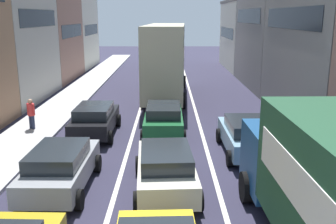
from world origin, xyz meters
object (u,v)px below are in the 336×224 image
Objects in this scene: sedan_left_lane_third at (96,119)px; sedan_right_lane_behind_truck at (247,135)px; wagon_left_lane_second at (61,167)px; pedestrian_near_kerb at (32,113)px; removalist_box_truck at (331,183)px; sedan_centre_lane_second at (166,168)px; bus_mid_queue_primary at (166,58)px; hatchback_centre_lane_third at (164,118)px.

sedan_left_lane_third and sedan_right_lane_behind_truck have the same top height.
pedestrian_near_kerb is (-3.25, 6.64, 0.15)m from wagon_left_lane_second.
sedan_centre_lane_second is (-3.75, 3.73, -1.18)m from removalist_box_truck.
bus_mid_queue_primary is at bearing 172.84° from pedestrian_near_kerb.
pedestrian_near_kerb is at bearing 71.69° from sedan_right_lane_behind_truck.
sedan_left_lane_third is (-3.45, 6.12, 0.00)m from sedan_centre_lane_second.
hatchback_centre_lane_third is (3.35, 6.17, 0.00)m from wagon_left_lane_second.
hatchback_centre_lane_third is (-3.89, 9.99, -1.18)m from removalist_box_truck.
bus_mid_queue_primary is (-3.43, 11.42, 2.03)m from sedan_right_lane_behind_truck.
removalist_box_truck is at bearing -177.57° from sedan_right_lane_behind_truck.
hatchback_centre_lane_third is at bearing -27.89° from wagon_left_lane_second.
hatchback_centre_lane_third is 1.00× the size of sedan_left_lane_third.
bus_mid_queue_primary is at bearing -3.03° from sedan_centre_lane_second.
removalist_box_truck is 10.78m from hatchback_centre_lane_third.
removalist_box_truck reaches higher than wagon_left_lane_second.
sedan_centre_lane_second and sedan_right_lane_behind_truck have the same top height.
sedan_left_lane_third is 0.41× the size of bus_mid_queue_primary.
wagon_left_lane_second is at bearing 151.48° from hatchback_centre_lane_third.
wagon_left_lane_second and sedan_left_lane_third have the same top height.
pedestrian_near_kerb is (-3.28, 0.60, 0.15)m from sedan_left_lane_third.
hatchback_centre_lane_third and sedan_left_lane_third have the same top height.
removalist_box_truck is 1.80× the size of sedan_left_lane_third.
sedan_centre_lane_second is at bearing 76.90° from pedestrian_near_kerb.
sedan_left_lane_third is 3.34m from pedestrian_near_kerb.
sedan_centre_lane_second is 2.65× the size of pedestrian_near_kerb.
sedan_left_lane_third is at bearing 35.28° from removalist_box_truck.
removalist_box_truck is 1.79× the size of wagon_left_lane_second.
bus_mid_queue_primary is (3.38, 8.82, 2.03)m from sedan_left_lane_third.
removalist_box_truck is 0.73× the size of bus_mid_queue_primary.
pedestrian_near_kerb is (-10.09, 3.21, 0.15)m from sedan_right_lane_behind_truck.
sedan_right_lane_behind_truck is at bearing -110.96° from sedan_left_lane_third.
sedan_left_lane_third is at bearing 161.64° from bus_mid_queue_primary.
pedestrian_near_kerb is (-6.73, 6.73, 0.15)m from sedan_centre_lane_second.
pedestrian_near_kerb is at bearing 143.58° from bus_mid_queue_primary.
hatchback_centre_lane_third is 3.32m from sedan_left_lane_third.
pedestrian_near_kerb is (-10.48, 10.46, -1.03)m from removalist_box_truck.
sedan_right_lane_behind_truck is (6.84, 3.43, 0.00)m from wagon_left_lane_second.
removalist_box_truck is at bearing -143.89° from sedan_left_lane_third.
sedan_centre_lane_second and wagon_left_lane_second have the same top height.
hatchback_centre_lane_third is 1.00× the size of sedan_right_lane_behind_truck.
sedan_centre_lane_second is at bearing -178.77° from hatchback_centre_lane_third.
wagon_left_lane_second is 1.00× the size of hatchback_centre_lane_third.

